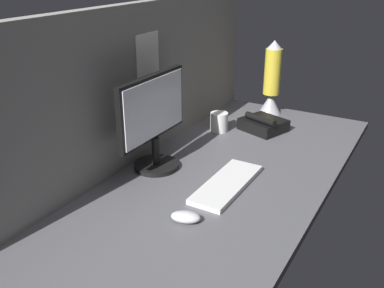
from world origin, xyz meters
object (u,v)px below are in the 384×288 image
(monitor, at_px, (153,119))
(lava_lamp, at_px, (272,84))
(keyboard, at_px, (227,184))
(desk_phone, at_px, (263,124))
(mouse, at_px, (186,217))
(mug_ceramic_white, at_px, (219,122))

(monitor, bearing_deg, lava_lamp, -10.98)
(keyboard, bearing_deg, monitor, 90.20)
(desk_phone, bearing_deg, mouse, -174.81)
(monitor, height_order, desk_phone, monitor)
(monitor, bearing_deg, keyboard, -90.02)
(mouse, relative_size, mug_ceramic_white, 0.81)
(monitor, relative_size, mug_ceramic_white, 3.38)
(mouse, distance_m, lava_lamp, 1.14)
(mug_ceramic_white, distance_m, desk_phone, 0.21)
(monitor, relative_size, desk_phone, 1.69)
(keyboard, relative_size, lava_lamp, 0.95)
(lava_lamp, height_order, desk_phone, lava_lamp)
(mouse, height_order, lava_lamp, lava_lamp)
(keyboard, distance_m, desk_phone, 0.60)
(monitor, relative_size, lava_lamp, 1.03)
(keyboard, xyz_separation_m, lava_lamp, (0.85, 0.15, 0.15))
(mouse, bearing_deg, lava_lamp, -10.93)
(mouse, xyz_separation_m, desk_phone, (0.86, 0.08, 0.01))
(keyboard, bearing_deg, mouse, 177.33)
(mouse, height_order, desk_phone, desk_phone)
(monitor, distance_m, keyboard, 0.37)
(monitor, distance_m, mouse, 0.45)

